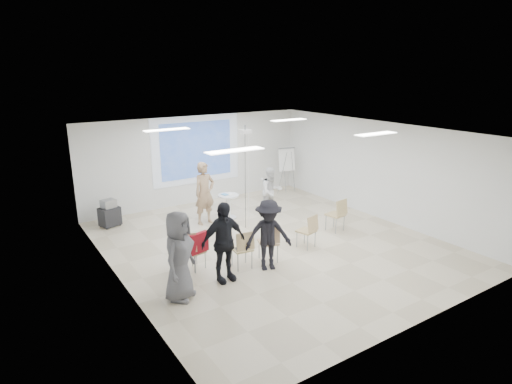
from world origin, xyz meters
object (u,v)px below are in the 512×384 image
laptop (241,247)px  pedestal_table (229,205)px  audience_left (223,236)px  chair_left_mid (197,249)px  av_cart (109,214)px  audience_outer (179,251)px  chair_right_far (338,212)px  chair_right_inner (309,229)px  player_left (204,189)px  chair_left_inner (243,247)px  player_right (271,189)px  flipchart_easel (287,160)px  chair_far_left (186,249)px  audience_mid (268,231)px  chair_center (269,240)px

laptop → pedestal_table: bearing=-107.0°
laptop → audience_left: audience_left is taller
chair_left_mid → av_cart: bearing=89.5°
audience_outer → chair_right_far: bearing=-30.4°
chair_right_inner → av_cart: size_ratio=1.11×
pedestal_table → player_left: bearing=177.0°
chair_left_inner → player_right: bearing=53.0°
audience_outer → audience_left: bearing=-31.5°
chair_left_inner → flipchart_easel: flipchart_easel is taller
pedestal_table → chair_far_left: chair_far_left is taller
player_right → chair_left_mid: 4.31m
chair_far_left → audience_mid: 1.92m
player_right → chair_right_far: 2.36m
chair_center → audience_left: (-1.36, -0.21, 0.47)m
chair_left_mid → laptop: (0.92, -0.45, -0.00)m
chair_right_inner → laptop: bearing=164.8°
chair_far_left → laptop: bearing=-5.0°
chair_right_inner → audience_mid: 1.67m
player_right → audience_outer: 5.55m
player_left → audience_mid: bearing=-100.7°
pedestal_table → chair_left_mid: size_ratio=0.94×
flipchart_easel → chair_left_mid: bearing=-133.0°
pedestal_table → av_cart: 3.54m
pedestal_table → flipchart_easel: (3.25, 1.34, 0.82)m
audience_left → audience_mid: 1.14m
flipchart_easel → audience_outer: bearing=-130.9°
av_cart → chair_center: bearing=-77.9°
player_left → chair_right_far: (2.85, -2.69, -0.50)m
audience_left → audience_outer: (-1.11, -0.19, 0.01)m
laptop → player_left: bearing=-93.8°
chair_center → audience_left: 1.45m
pedestal_table → chair_right_inner: chair_right_inner is taller
chair_center → audience_left: audience_left is taller
player_left → player_right: size_ratio=1.24×
chair_right_inner → chair_right_far: bearing=2.7°
player_left → player_right: (2.11, -0.46, -0.21)m
pedestal_table → chair_far_left: bearing=-134.7°
chair_far_left → chair_right_inner: bearing=7.1°
chair_right_far → pedestal_table: bearing=120.2°
player_left → laptop: bearing=-109.5°
chair_left_inner → chair_right_inner: 2.05m
chair_left_inner → chair_right_inner: bearing=10.3°
laptop → audience_mid: bearing=146.1°
pedestal_table → chair_right_far: bearing=-52.0°
player_left → chair_right_far: player_left is taller
chair_left_mid → chair_right_inner: bearing=-22.2°
chair_left_inner → av_cart: chair_left_inner is taller
player_left → chair_right_far: bearing=-51.3°
chair_right_inner → laptop: size_ratio=2.63×
chair_left_inner → chair_right_far: 3.55m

